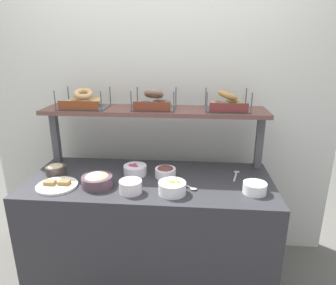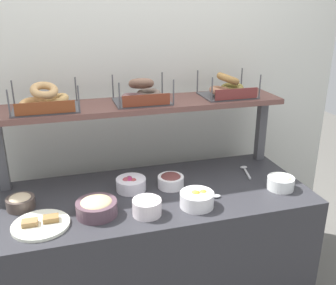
{
  "view_description": "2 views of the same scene",
  "coord_description": "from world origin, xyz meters",
  "px_view_note": "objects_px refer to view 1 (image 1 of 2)",
  "views": [
    {
      "loc": [
        0.28,
        -1.83,
        1.71
      ],
      "look_at": [
        0.12,
        0.04,
        1.1
      ],
      "focal_mm": 31.81,
      "sensor_mm": 36.0,
      "label": 1
    },
    {
      "loc": [
        -0.43,
        -1.75,
        1.81
      ],
      "look_at": [
        0.09,
        0.07,
        1.1
      ],
      "focal_mm": 40.71,
      "sensor_mm": 36.0,
      "label": 2
    }
  ],
  "objects_px": {
    "bowl_hummus": "(97,180)",
    "serving_spoon_by_edge": "(189,187)",
    "bowl_fruit_salad": "(172,187)",
    "serving_plate_white": "(57,185)",
    "bowl_scallion_spread": "(255,187)",
    "bagel_basket_poppy": "(154,102)",
    "bowl_cream_cheese": "(131,185)",
    "serving_spoon_near_plate": "(236,174)",
    "bagel_basket_sesame": "(84,101)",
    "bowl_beet_salad": "(135,170)",
    "bowl_chocolate_spread": "(165,172)",
    "bagel_basket_everything": "(227,103)",
    "bowl_tuna_salad": "(56,169)"
  },
  "relations": [
    {
      "from": "bowl_hummus",
      "to": "serving_spoon_by_edge",
      "type": "height_order",
      "value": "bowl_hummus"
    },
    {
      "from": "bowl_fruit_salad",
      "to": "serving_plate_white",
      "type": "distance_m",
      "value": 0.74
    },
    {
      "from": "serving_spoon_by_edge",
      "to": "bowl_fruit_salad",
      "type": "bearing_deg",
      "value": -140.36
    },
    {
      "from": "bowl_scallion_spread",
      "to": "bagel_basket_poppy",
      "type": "bearing_deg",
      "value": 148.53
    },
    {
      "from": "bowl_hummus",
      "to": "bowl_fruit_salad",
      "type": "relative_size",
      "value": 1.16
    },
    {
      "from": "bowl_fruit_salad",
      "to": "bowl_cream_cheese",
      "type": "distance_m",
      "value": 0.26
    },
    {
      "from": "serving_spoon_by_edge",
      "to": "bagel_basket_poppy",
      "type": "relative_size",
      "value": 0.47
    },
    {
      "from": "bowl_hummus",
      "to": "bowl_cream_cheese",
      "type": "bearing_deg",
      "value": -15.62
    },
    {
      "from": "serving_spoon_near_plate",
      "to": "bagel_basket_sesame",
      "type": "xyz_separation_m",
      "value": [
        -1.1,
        0.14,
        0.47
      ]
    },
    {
      "from": "bagel_basket_poppy",
      "to": "serving_spoon_by_edge",
      "type": "bearing_deg",
      "value": -54.69
    },
    {
      "from": "bowl_beet_salad",
      "to": "bowl_chocolate_spread",
      "type": "bearing_deg",
      "value": -6.45
    },
    {
      "from": "bagel_basket_everything",
      "to": "serving_plate_white",
      "type": "bearing_deg",
      "value": -158.3
    },
    {
      "from": "bagel_basket_everything",
      "to": "bowl_cream_cheese",
      "type": "bearing_deg",
      "value": -142.23
    },
    {
      "from": "bowl_tuna_salad",
      "to": "bowl_fruit_salad",
      "type": "height_order",
      "value": "bowl_fruit_salad"
    },
    {
      "from": "serving_spoon_by_edge",
      "to": "bowl_tuna_salad",
      "type": "bearing_deg",
      "value": 171.61
    },
    {
      "from": "bowl_scallion_spread",
      "to": "bowl_cream_cheese",
      "type": "bearing_deg",
      "value": -175.5
    },
    {
      "from": "bowl_scallion_spread",
      "to": "bowl_beet_salad",
      "type": "height_order",
      "value": "bowl_scallion_spread"
    },
    {
      "from": "serving_spoon_by_edge",
      "to": "bagel_basket_sesame",
      "type": "xyz_separation_m",
      "value": [
        -0.78,
        0.36,
        0.47
      ]
    },
    {
      "from": "serving_spoon_by_edge",
      "to": "bagel_basket_everything",
      "type": "distance_m",
      "value": 0.65
    },
    {
      "from": "bowl_tuna_salad",
      "to": "serving_plate_white",
      "type": "bearing_deg",
      "value": -63.75
    },
    {
      "from": "serving_plate_white",
      "to": "serving_spoon_near_plate",
      "type": "bearing_deg",
      "value": 13.68
    },
    {
      "from": "bowl_scallion_spread",
      "to": "bowl_beet_salad",
      "type": "xyz_separation_m",
      "value": [
        -0.78,
        0.21,
        -0.01
      ]
    },
    {
      "from": "bowl_hummus",
      "to": "bowl_chocolate_spread",
      "type": "height_order",
      "value": "bowl_hummus"
    },
    {
      "from": "bowl_tuna_salad",
      "to": "bagel_basket_sesame",
      "type": "xyz_separation_m",
      "value": [
        0.16,
        0.22,
        0.44
      ]
    },
    {
      "from": "bowl_beet_salad",
      "to": "bagel_basket_everything",
      "type": "distance_m",
      "value": 0.79
    },
    {
      "from": "bowl_scallion_spread",
      "to": "serving_spoon_near_plate",
      "type": "xyz_separation_m",
      "value": [
        -0.08,
        0.26,
        -0.04
      ]
    },
    {
      "from": "serving_spoon_by_edge",
      "to": "bowl_cream_cheese",
      "type": "bearing_deg",
      "value": -165.64
    },
    {
      "from": "bowl_hummus",
      "to": "bagel_basket_everything",
      "type": "height_order",
      "value": "bagel_basket_everything"
    },
    {
      "from": "bowl_chocolate_spread",
      "to": "bowl_scallion_spread",
      "type": "distance_m",
      "value": 0.6
    },
    {
      "from": "bowl_hummus",
      "to": "serving_spoon_by_edge",
      "type": "xyz_separation_m",
      "value": [
        0.59,
        0.03,
        -0.04
      ]
    },
    {
      "from": "serving_spoon_by_edge",
      "to": "bagel_basket_poppy",
      "type": "xyz_separation_m",
      "value": [
        -0.27,
        0.38,
        0.47
      ]
    },
    {
      "from": "bowl_fruit_salad",
      "to": "bowl_scallion_spread",
      "type": "bearing_deg",
      "value": 5.87
    },
    {
      "from": "bowl_chocolate_spread",
      "to": "bowl_fruit_salad",
      "type": "distance_m",
      "value": 0.25
    },
    {
      "from": "bowl_cream_cheese",
      "to": "bowl_beet_salad",
      "type": "xyz_separation_m",
      "value": [
        -0.03,
        0.27,
        -0.01
      ]
    },
    {
      "from": "bowl_tuna_salad",
      "to": "serving_plate_white",
      "type": "xyz_separation_m",
      "value": [
        0.1,
        -0.2,
        -0.03
      ]
    },
    {
      "from": "bowl_chocolate_spread",
      "to": "serving_spoon_by_edge",
      "type": "xyz_separation_m",
      "value": [
        0.17,
        -0.15,
        -0.03
      ]
    },
    {
      "from": "bowl_tuna_salad",
      "to": "bowl_scallion_spread",
      "type": "bearing_deg",
      "value": -7.25
    },
    {
      "from": "bowl_tuna_salad",
      "to": "bowl_beet_salad",
      "type": "bearing_deg",
      "value": 4.08
    },
    {
      "from": "bowl_chocolate_spread",
      "to": "bowl_cream_cheese",
      "type": "distance_m",
      "value": 0.31
    },
    {
      "from": "serving_spoon_near_plate",
      "to": "serving_spoon_by_edge",
      "type": "distance_m",
      "value": 0.39
    },
    {
      "from": "serving_plate_white",
      "to": "bagel_basket_poppy",
      "type": "relative_size",
      "value": 0.86
    },
    {
      "from": "serving_plate_white",
      "to": "serving_spoon_by_edge",
      "type": "height_order",
      "value": "serving_plate_white"
    },
    {
      "from": "bowl_scallion_spread",
      "to": "bagel_basket_everything",
      "type": "bearing_deg",
      "value": 110.64
    },
    {
      "from": "bagel_basket_sesame",
      "to": "serving_spoon_near_plate",
      "type": "bearing_deg",
      "value": -7.03
    },
    {
      "from": "bowl_hummus",
      "to": "bowl_tuna_salad",
      "type": "distance_m",
      "value": 0.39
    },
    {
      "from": "bowl_hummus",
      "to": "bowl_tuna_salad",
      "type": "xyz_separation_m",
      "value": [
        -0.35,
        0.17,
        -0.01
      ]
    },
    {
      "from": "bowl_chocolate_spread",
      "to": "bowl_beet_salad",
      "type": "relative_size",
      "value": 0.89
    },
    {
      "from": "bowl_tuna_salad",
      "to": "bowl_cream_cheese",
      "type": "relative_size",
      "value": 0.98
    },
    {
      "from": "bowl_chocolate_spread",
      "to": "bowl_cream_cheese",
      "type": "xyz_separation_m",
      "value": [
        -0.19,
        -0.25,
        0.01
      ]
    },
    {
      "from": "serving_spoon_by_edge",
      "to": "bowl_chocolate_spread",
      "type": "bearing_deg",
      "value": 137.22
    }
  ]
}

